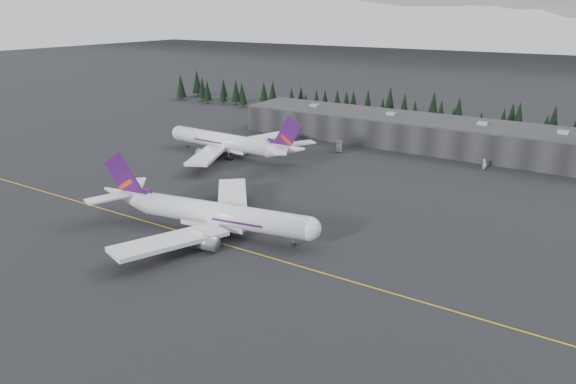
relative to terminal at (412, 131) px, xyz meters
The scene contains 9 objects.
ground 125.16m from the terminal, 90.00° to the right, with size 1400.00×1400.00×0.00m, color black.
taxiline 127.16m from the terminal, 90.00° to the right, with size 400.00×0.40×0.02m, color gold.
terminal is the anchor object (origin of this frame).
treeline 37.02m from the terminal, 90.00° to the left, with size 360.00×20.00×15.00m, color black.
mountain_ridge 875.02m from the terminal, 90.00° to the left, with size 4400.00×900.00×420.00m, color white, non-canonical shape.
jet_main 124.07m from the terminal, 97.11° to the right, with size 67.29×61.61×19.92m.
jet_parked 80.76m from the terminal, 133.68° to the right, with size 69.89×64.45×20.54m.
gse_vehicle_a 36.58m from the terminal, 126.89° to the right, with size 2.48×5.38×1.50m, color silver.
gse_vehicle_b 42.84m from the terminal, 30.16° to the right, with size 1.62×4.02×1.37m, color white.
Camera 1 is at (72.71, -96.35, 58.08)m, focal length 32.00 mm.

